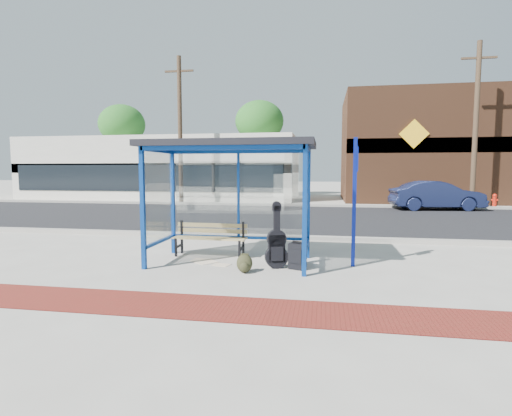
% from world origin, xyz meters
% --- Properties ---
extents(ground, '(120.00, 120.00, 0.00)m').
position_xyz_m(ground, '(0.00, 0.00, 0.00)').
color(ground, '#B2ADA0').
rests_on(ground, ground).
extents(brick_paver_strip, '(60.00, 1.00, 0.01)m').
position_xyz_m(brick_paver_strip, '(0.00, -2.60, 0.01)').
color(brick_paver_strip, maroon).
rests_on(brick_paver_strip, ground).
extents(curb_near, '(60.00, 0.25, 0.12)m').
position_xyz_m(curb_near, '(0.00, 2.90, 0.06)').
color(curb_near, gray).
rests_on(curb_near, ground).
extents(street_asphalt, '(60.00, 10.00, 0.00)m').
position_xyz_m(street_asphalt, '(0.00, 8.00, 0.00)').
color(street_asphalt, black).
rests_on(street_asphalt, ground).
extents(curb_far, '(60.00, 0.25, 0.12)m').
position_xyz_m(curb_far, '(0.00, 13.10, 0.06)').
color(curb_far, gray).
rests_on(curb_far, ground).
extents(far_sidewalk, '(60.00, 4.00, 0.01)m').
position_xyz_m(far_sidewalk, '(0.00, 15.00, 0.00)').
color(far_sidewalk, '#B2ADA0').
rests_on(far_sidewalk, ground).
extents(bus_shelter, '(3.30, 1.80, 2.42)m').
position_xyz_m(bus_shelter, '(0.00, 0.07, 2.07)').
color(bus_shelter, '#0D3B94').
rests_on(bus_shelter, ground).
extents(storefront_white, '(18.00, 6.04, 4.00)m').
position_xyz_m(storefront_white, '(-9.00, 17.99, 2.00)').
color(storefront_white, silver).
rests_on(storefront_white, ground).
extents(storefront_brown, '(10.00, 7.08, 6.40)m').
position_xyz_m(storefront_brown, '(8.00, 18.49, 3.20)').
color(storefront_brown, '#59331E').
rests_on(storefront_brown, ground).
extents(tree_left, '(3.60, 3.60, 7.03)m').
position_xyz_m(tree_left, '(-14.00, 22.00, 5.45)').
color(tree_left, '#4C3826').
rests_on(tree_left, ground).
extents(tree_mid, '(3.60, 3.60, 7.03)m').
position_xyz_m(tree_mid, '(-3.00, 22.00, 5.45)').
color(tree_mid, '#4C3826').
rests_on(tree_mid, ground).
extents(tree_right, '(3.60, 3.60, 7.03)m').
position_xyz_m(tree_right, '(12.50, 22.00, 5.45)').
color(tree_right, '#4C3826').
rests_on(tree_right, ground).
extents(utility_pole_west, '(1.60, 0.24, 8.00)m').
position_xyz_m(utility_pole_west, '(-6.00, 13.40, 4.11)').
color(utility_pole_west, '#4C3826').
rests_on(utility_pole_west, ground).
extents(utility_pole_east, '(1.60, 0.24, 8.00)m').
position_xyz_m(utility_pole_east, '(9.00, 13.40, 4.11)').
color(utility_pole_east, '#4C3826').
rests_on(utility_pole_east, ground).
extents(bench, '(1.61, 0.44, 0.75)m').
position_xyz_m(bench, '(-0.60, 0.60, 0.43)').
color(bench, black).
rests_on(bench, ground).
extents(guitar_bag, '(0.46, 0.26, 1.20)m').
position_xyz_m(guitar_bag, '(0.95, -0.27, 0.44)').
color(guitar_bag, black).
rests_on(guitar_bag, ground).
extents(suitcase, '(0.36, 0.29, 0.54)m').
position_xyz_m(suitcase, '(1.35, -0.27, 0.25)').
color(suitcase, black).
rests_on(suitcase, ground).
extents(backpack, '(0.32, 0.30, 0.35)m').
position_xyz_m(backpack, '(0.42, -0.69, 0.16)').
color(backpack, '#282916').
rests_on(backpack, ground).
extents(sign_post, '(0.11, 0.31, 2.48)m').
position_xyz_m(sign_post, '(2.41, 0.15, 1.39)').
color(sign_post, navy).
rests_on(sign_post, ground).
extents(newspaper_a, '(0.41, 0.35, 0.01)m').
position_xyz_m(newspaper_a, '(-0.67, 0.14, 0.00)').
color(newspaper_a, white).
rests_on(newspaper_a, ground).
extents(newspaper_b, '(0.51, 0.52, 0.01)m').
position_xyz_m(newspaper_b, '(-0.50, -0.02, 0.00)').
color(newspaper_b, white).
rests_on(newspaper_b, ground).
extents(newspaper_c, '(0.39, 0.34, 0.01)m').
position_xyz_m(newspaper_c, '(-0.15, -0.19, 0.00)').
color(newspaper_c, white).
rests_on(newspaper_c, ground).
extents(parked_car, '(4.30, 1.96, 1.37)m').
position_xyz_m(parked_car, '(7.05, 12.27, 0.68)').
color(parked_car, '#181F43').
rests_on(parked_car, ground).
extents(fire_hydrant, '(0.32, 0.21, 0.70)m').
position_xyz_m(fire_hydrant, '(10.28, 14.04, 0.38)').
color(fire_hydrant, '#B81C0D').
rests_on(fire_hydrant, ground).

